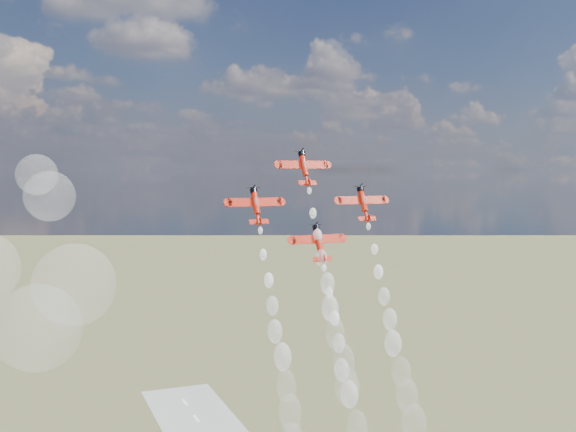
# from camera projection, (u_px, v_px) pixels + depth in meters

# --- Properties ---
(plane_lead) EXTENTS (13.14, 6.63, 8.69)m
(plane_lead) POSITION_uv_depth(u_px,v_px,m) (304.00, 167.00, 165.03)
(plane_lead) COLOR red
(plane_lead) RESTS_ON ground
(plane_left) EXTENTS (13.14, 6.63, 8.69)m
(plane_left) POSITION_uv_depth(u_px,v_px,m) (256.00, 205.00, 156.39)
(plane_left) COLOR red
(plane_left) RESTS_ON ground
(plane_right) EXTENTS (13.14, 6.63, 8.69)m
(plane_right) POSITION_uv_depth(u_px,v_px,m) (363.00, 203.00, 166.70)
(plane_right) COLOR red
(plane_right) RESTS_ON ground
(plane_slot) EXTENTS (13.14, 6.63, 8.69)m
(plane_slot) POSITION_uv_depth(u_px,v_px,m) (319.00, 242.00, 158.05)
(plane_slot) COLOR red
(plane_slot) RESTS_ON ground
(smoke_trail_lead) EXTENTS (5.39, 24.38, 45.14)m
(smoke_trail_lead) POSITION_uv_depth(u_px,v_px,m) (339.00, 344.00, 149.52)
(smoke_trail_lead) COLOR white
(smoke_trail_lead) RESTS_ON plane_lead
(smoke_trail_left) EXTENTS (5.68, 24.45, 44.96)m
(smoke_trail_left) POSITION_uv_depth(u_px,v_px,m) (287.00, 396.00, 140.68)
(smoke_trail_left) COLOR white
(smoke_trail_left) RESTS_ON plane_left
(smoke_trail_right) EXTENTS (5.30, 24.03, 44.98)m
(smoke_trail_right) POSITION_uv_depth(u_px,v_px,m) (403.00, 380.00, 151.26)
(smoke_trail_right) COLOR white
(smoke_trail_right) RESTS_ON plane_right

